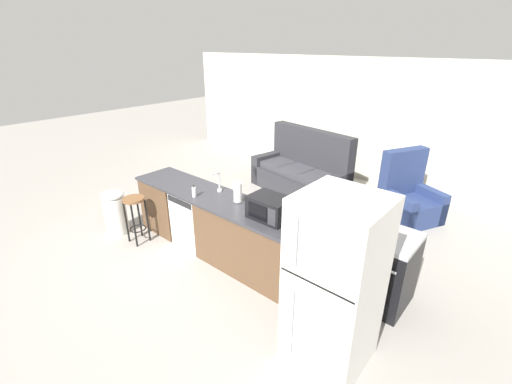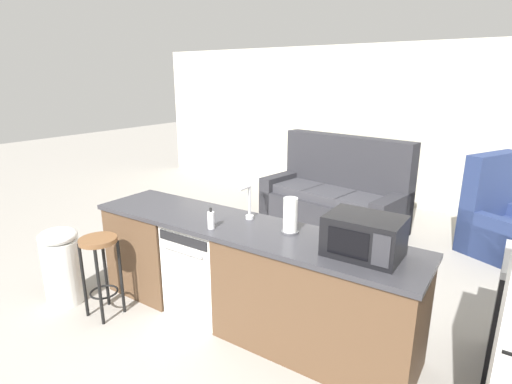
# 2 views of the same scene
# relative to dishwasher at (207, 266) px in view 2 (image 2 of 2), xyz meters

# --- Properties ---
(ground_plane) EXTENTS (24.00, 24.00, 0.00)m
(ground_plane) POSITION_rel_dishwasher_xyz_m (0.25, 0.00, -0.42)
(ground_plane) COLOR gray
(wall_back) EXTENTS (10.00, 0.06, 2.60)m
(wall_back) POSITION_rel_dishwasher_xyz_m (0.55, 4.20, 0.88)
(wall_back) COLOR beige
(wall_back) RESTS_ON ground_plane
(kitchen_counter) EXTENTS (2.94, 0.66, 0.90)m
(kitchen_counter) POSITION_rel_dishwasher_xyz_m (0.49, 0.00, -0.00)
(kitchen_counter) COLOR brown
(kitchen_counter) RESTS_ON ground_plane
(dishwasher) EXTENTS (0.58, 0.61, 0.84)m
(dishwasher) POSITION_rel_dishwasher_xyz_m (0.00, 0.00, 0.00)
(dishwasher) COLOR white
(dishwasher) RESTS_ON ground_plane
(microwave) EXTENTS (0.50, 0.37, 0.28)m
(microwave) POSITION_rel_dishwasher_xyz_m (1.41, -0.00, 0.62)
(microwave) COLOR black
(microwave) RESTS_ON kitchen_counter
(sink_faucet) EXTENTS (0.07, 0.18, 0.30)m
(sink_faucet) POSITION_rel_dishwasher_xyz_m (0.35, 0.15, 0.61)
(sink_faucet) COLOR silver
(sink_faucet) RESTS_ON kitchen_counter
(paper_towel_roll) EXTENTS (0.14, 0.14, 0.28)m
(paper_towel_roll) POSITION_rel_dishwasher_xyz_m (0.80, 0.08, 0.62)
(paper_towel_roll) COLOR #4C4C51
(paper_towel_roll) RESTS_ON kitchen_counter
(soap_bottle) EXTENTS (0.06, 0.06, 0.18)m
(soap_bottle) POSITION_rel_dishwasher_xyz_m (0.23, -0.20, 0.55)
(soap_bottle) COLOR silver
(soap_bottle) RESTS_ON kitchen_counter
(bar_stool) EXTENTS (0.32, 0.32, 0.74)m
(bar_stool) POSITION_rel_dishwasher_xyz_m (-0.71, -0.60, 0.11)
(bar_stool) COLOR brown
(bar_stool) RESTS_ON ground_plane
(trash_bin) EXTENTS (0.35, 0.35, 0.74)m
(trash_bin) POSITION_rel_dishwasher_xyz_m (-1.21, -0.68, -0.04)
(trash_bin) COLOR white
(trash_bin) RESTS_ON ground_plane
(couch) EXTENTS (2.12, 1.23, 1.27)m
(couch) POSITION_rel_dishwasher_xyz_m (0.09, 2.74, -0.03)
(couch) COLOR #2D2D33
(couch) RESTS_ON ground_plane
(armchair) EXTENTS (1.10, 1.12, 1.20)m
(armchair) POSITION_rel_dishwasher_xyz_m (2.15, 2.92, -0.07)
(armchair) COLOR navy
(armchair) RESTS_ON ground_plane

